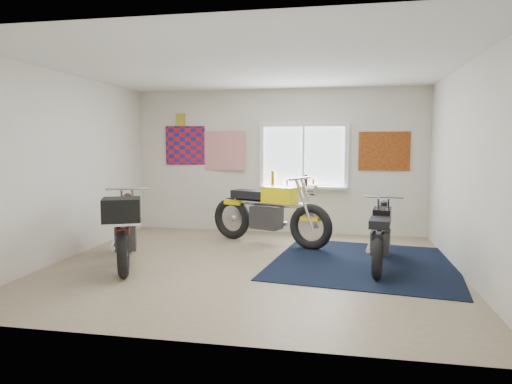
% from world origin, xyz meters
% --- Properties ---
extents(ground, '(5.50, 5.50, 0.00)m').
position_xyz_m(ground, '(0.00, 0.00, 0.00)').
color(ground, '#9E896B').
rests_on(ground, ground).
extents(room_shell, '(5.50, 5.50, 5.50)m').
position_xyz_m(room_shell, '(0.00, 0.00, 1.64)').
color(room_shell, white).
rests_on(room_shell, ground).
extents(navy_rug, '(2.82, 2.91, 0.01)m').
position_xyz_m(navy_rug, '(1.54, 0.43, 0.01)').
color(navy_rug, black).
rests_on(navy_rug, ground).
extents(window_assembly, '(1.66, 0.17, 1.26)m').
position_xyz_m(window_assembly, '(0.50, 2.47, 1.37)').
color(window_assembly, white).
rests_on(window_assembly, room_shell).
extents(oil_bottles, '(0.82, 0.07, 0.28)m').
position_xyz_m(oil_bottles, '(0.24, 2.40, 1.01)').
color(oil_bottles, '#856213').
rests_on(oil_bottles, window_assembly).
extents(flag_display, '(1.60, 0.10, 1.17)m').
position_xyz_m(flag_display, '(-1.90, 2.48, 2.15)').
color(flag_display, red).
rests_on(flag_display, room_shell).
extents(triumph_poster, '(0.90, 0.03, 0.70)m').
position_xyz_m(triumph_poster, '(1.95, 2.48, 1.55)').
color(triumph_poster, '#A54C14').
rests_on(triumph_poster, room_shell).
extents(yellow_triumph, '(2.18, 1.05, 1.16)m').
position_xyz_m(yellow_triumph, '(0.01, 1.44, 0.51)').
color(yellow_triumph, black).
rests_on(yellow_triumph, ground).
extents(black_chrome_bike, '(0.55, 1.81, 0.93)m').
position_xyz_m(black_chrome_bike, '(1.75, 0.29, 0.41)').
color(black_chrome_bike, black).
rests_on(black_chrome_bike, navy_rug).
extents(maroon_tourer, '(1.10, 1.96, 1.03)m').
position_xyz_m(maroon_tourer, '(-1.69, -0.36, 0.54)').
color(maroon_tourer, black).
rests_on(maroon_tourer, ground).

